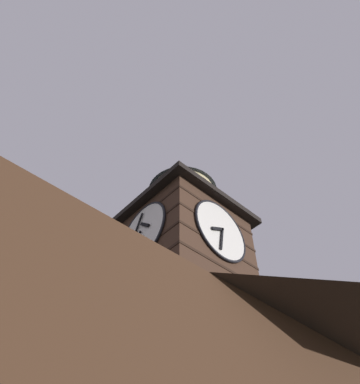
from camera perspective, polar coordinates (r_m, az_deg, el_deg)
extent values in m
pyramid|color=#2D231E|center=(12.89, -1.87, -23.88)|extent=(15.87, 11.37, 2.45)
cube|color=#422B1E|center=(14.76, 0.48, -11.57)|extent=(3.94, 3.94, 4.54)
cube|color=black|center=(13.84, 0.53, -17.42)|extent=(3.98, 3.98, 0.10)
cube|color=black|center=(14.27, 0.51, -14.44)|extent=(3.98, 3.98, 0.10)
cube|color=black|center=(14.74, 0.49, -11.64)|extent=(3.98, 3.98, 0.10)
cube|color=black|center=(15.25, 0.47, -9.03)|extent=(3.98, 3.98, 0.10)
cube|color=black|center=(15.79, 0.45, -6.58)|extent=(3.98, 3.98, 0.10)
cylinder|color=white|center=(14.10, 6.00, -5.70)|extent=(2.49, 0.10, 2.49)
torus|color=black|center=(14.09, 6.07, -5.65)|extent=(2.59, 0.10, 2.59)
cube|color=black|center=(13.80, 5.53, -5.42)|extent=(0.61, 0.04, 0.38)
cube|color=black|center=(13.67, 6.19, -6.91)|extent=(0.27, 0.04, 1.02)
sphere|color=black|center=(14.04, 6.32, -5.48)|extent=(0.10, 0.10, 0.10)
cylinder|color=white|center=(14.19, -5.54, -6.08)|extent=(0.10, 2.49, 2.49)
torus|color=black|center=(14.18, -5.61, -6.03)|extent=(0.10, 2.59, 2.59)
cube|color=black|center=(14.14, -5.20, -4.82)|extent=(0.04, 0.55, 0.49)
cube|color=black|center=(14.58, -6.20, -4.87)|extent=(0.04, 0.47, 0.97)
sphere|color=black|center=(14.15, -5.89, -5.88)|extent=(0.10, 0.10, 0.10)
cube|color=black|center=(16.26, 0.43, -4.66)|extent=(4.64, 4.64, 0.25)
cylinder|color=beige|center=(16.94, 0.41, -2.15)|extent=(2.83, 2.83, 1.75)
cylinder|color=#2D2319|center=(16.54, 0.42, -3.59)|extent=(2.89, 2.89, 0.10)
cylinder|color=#2D2319|center=(16.94, 0.41, -2.15)|extent=(2.89, 2.89, 0.10)
cylinder|color=#2D2319|center=(17.36, 0.40, -0.79)|extent=(2.89, 2.89, 0.10)
cone|color=#384251|center=(17.91, 0.39, 0.89)|extent=(3.13, 3.13, 0.93)
sphere|color=#424C5B|center=(18.33, 0.38, 2.08)|extent=(0.16, 0.16, 0.16)
cone|color=#19311C|center=(19.01, -4.44, -21.65)|extent=(2.49, 2.49, 2.90)
cone|color=#1B301F|center=(20.20, -4.02, -15.16)|extent=(1.64, 1.64, 3.49)
cone|color=#1B3F22|center=(22.97, 12.59, -25.57)|extent=(2.67, 2.67, 3.30)
cone|color=#1D3C1E|center=(23.76, 11.74, -20.97)|extent=(1.74, 1.74, 3.25)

